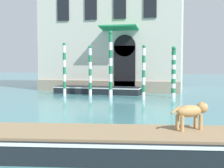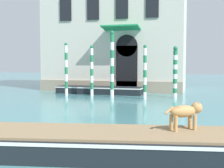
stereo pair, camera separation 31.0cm
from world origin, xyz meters
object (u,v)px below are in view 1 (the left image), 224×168
(boat_moored_near_palazzo, at_px, (98,90))
(mooring_pole_1, at_px, (64,69))
(mooring_pole_3, at_px, (111,64))
(mooring_pole_4, at_px, (144,72))
(mooring_pole_2, at_px, (90,71))
(dog_on_deck, at_px, (192,111))
(mooring_pole_0, at_px, (174,72))
(boat_foreground, at_px, (100,142))

(boat_moored_near_palazzo, height_order, mooring_pole_1, mooring_pole_1)
(boat_moored_near_palazzo, xyz_separation_m, mooring_pole_3, (1.48, -2.01, 1.91))
(mooring_pole_4, bearing_deg, mooring_pole_2, 166.67)
(mooring_pole_1, xyz_separation_m, mooring_pole_4, (5.54, -0.75, -0.13))
(dog_on_deck, distance_m, boat_moored_near_palazzo, 15.17)
(mooring_pole_0, xyz_separation_m, mooring_pole_4, (-1.75, -1.33, 0.02))
(mooring_pole_4, bearing_deg, boat_foreground, -87.04)
(mooring_pole_4, bearing_deg, mooring_pole_1, 172.30)
(mooring_pole_1, distance_m, mooring_pole_3, 3.33)
(mooring_pole_0, bearing_deg, dog_on_deck, -85.19)
(boat_foreground, distance_m, mooring_pole_3, 12.83)
(dog_on_deck, relative_size, mooring_pole_0, 0.27)
(mooring_pole_3, bearing_deg, mooring_pole_1, 176.46)
(dog_on_deck, relative_size, mooring_pole_3, 0.21)
(mooring_pole_0, xyz_separation_m, mooring_pole_1, (-7.29, -0.58, 0.15))
(boat_foreground, xyz_separation_m, mooring_pole_4, (-0.61, 11.83, 1.37))
(mooring_pole_0, height_order, mooring_pole_2, mooring_pole_2)
(mooring_pole_1, bearing_deg, mooring_pole_0, 4.55)
(dog_on_deck, distance_m, mooring_pole_1, 14.53)
(mooring_pole_2, bearing_deg, mooring_pole_3, -12.80)
(boat_moored_near_palazzo, bearing_deg, mooring_pole_0, -10.44)
(boat_foreground, distance_m, mooring_pole_1, 14.09)
(mooring_pole_0, distance_m, mooring_pole_4, 2.20)
(mooring_pole_0, relative_size, mooring_pole_3, 0.77)
(dog_on_deck, bearing_deg, boat_moored_near_palazzo, 80.59)
(dog_on_deck, bearing_deg, mooring_pole_4, 69.24)
(dog_on_deck, distance_m, mooring_pole_4, 11.48)
(dog_on_deck, relative_size, boat_moored_near_palazzo, 0.14)
(mooring_pole_3, bearing_deg, mooring_pole_0, 11.13)
(mooring_pole_0, bearing_deg, boat_foreground, -94.93)
(mooring_pole_4, bearing_deg, mooring_pole_0, 37.27)
(boat_foreground, bearing_deg, boat_moored_near_palazzo, 97.09)
(mooring_pole_0, bearing_deg, mooring_pole_1, -175.45)
(mooring_pole_2, relative_size, mooring_pole_4, 1.02)
(boat_moored_near_palazzo, bearing_deg, mooring_pole_3, -51.44)
(boat_moored_near_palazzo, distance_m, mooring_pole_0, 5.77)
(dog_on_deck, relative_size, mooring_pole_1, 0.25)
(dog_on_deck, bearing_deg, mooring_pole_0, 59.94)
(boat_foreground, height_order, mooring_pole_2, mooring_pole_2)
(dog_on_deck, bearing_deg, mooring_pole_1, 90.21)
(mooring_pole_1, bearing_deg, mooring_pole_2, 4.39)
(mooring_pole_3, distance_m, mooring_pole_4, 2.35)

